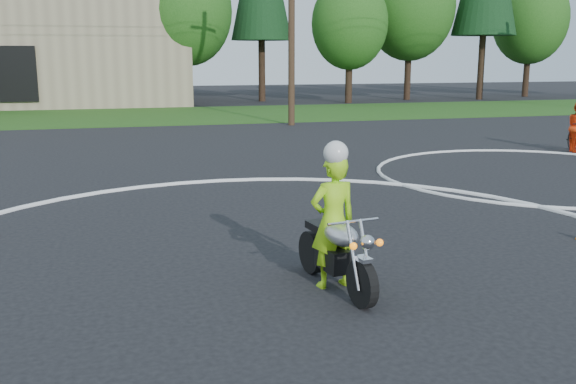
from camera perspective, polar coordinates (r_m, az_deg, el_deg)
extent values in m
plane|color=black|center=(7.10, 5.37, -12.73)|extent=(120.00, 120.00, 0.00)
cube|color=#1E4714|center=(33.25, -10.84, 6.70)|extent=(120.00, 10.00, 0.02)
torus|color=silver|center=(9.78, -0.67, -5.59)|extent=(12.12, 12.12, 0.12)
torus|color=silver|center=(17.64, 21.12, 1.55)|extent=(8.10, 8.10, 0.10)
cylinder|color=black|center=(7.79, 6.61, -8.11)|extent=(0.21, 0.60, 0.59)
cylinder|color=black|center=(8.94, 2.10, -5.37)|extent=(0.21, 0.60, 0.59)
cube|color=black|center=(8.37, 4.04, -5.91)|extent=(0.36, 0.58, 0.30)
ellipsoid|color=silver|center=(8.09, 4.74, -3.77)|extent=(0.45, 0.68, 0.28)
cube|color=black|center=(8.52, 3.14, -3.21)|extent=(0.35, 0.63, 0.10)
cylinder|color=silver|center=(7.70, 5.80, -5.62)|extent=(0.10, 0.36, 0.80)
cylinder|color=silver|center=(7.79, 6.94, -5.44)|extent=(0.10, 0.36, 0.80)
cube|color=white|center=(7.67, 6.74, -5.94)|extent=(0.17, 0.24, 0.05)
cylinder|color=silver|center=(7.78, 5.81, -2.63)|extent=(0.69, 0.15, 0.04)
sphere|color=silver|center=(7.54, 7.09, -4.46)|extent=(0.18, 0.18, 0.18)
sphere|color=orange|center=(7.48, 5.83, -4.81)|extent=(0.09, 0.09, 0.09)
sphere|color=orange|center=(7.65, 8.15, -4.47)|extent=(0.09, 0.09, 0.09)
cylinder|color=white|center=(8.80, 3.74, -5.67)|extent=(0.21, 0.79, 0.08)
imported|color=#97DC17|center=(8.28, 4.03, -2.64)|extent=(0.70, 0.52, 1.75)
sphere|color=silver|center=(8.06, 4.28, 3.47)|extent=(0.31, 0.31, 0.31)
cube|color=black|center=(38.39, -23.66, 9.58)|extent=(3.00, 0.16, 3.00)
cylinder|color=#382619|center=(40.29, -8.77, 9.96)|extent=(0.44, 0.44, 3.24)
ellipsoid|color=#1E5116|center=(40.36, -8.96, 15.59)|extent=(5.40, 5.40, 6.48)
cylinder|color=#382619|center=(43.06, -2.34, 10.69)|extent=(0.44, 0.44, 3.96)
cylinder|color=#382619|center=(41.60, 5.42, 9.86)|extent=(0.44, 0.44, 2.88)
ellipsoid|color=#1E5116|center=(41.62, 5.52, 14.71)|extent=(4.80, 4.80, 5.76)
cylinder|color=#382619|center=(45.35, 10.59, 10.34)|extent=(0.44, 0.44, 3.60)
ellipsoid|color=#1E5116|center=(45.45, 10.81, 15.89)|extent=(6.00, 6.00, 7.20)
cylinder|color=#382619|center=(46.83, 16.78, 10.53)|extent=(0.44, 0.44, 4.32)
cylinder|color=#382619|center=(51.24, 20.42, 9.77)|extent=(0.44, 0.44, 3.24)
ellipsoid|color=#1E5116|center=(51.29, 20.75, 14.19)|extent=(5.40, 5.40, 6.48)
cylinder|color=#382619|center=(41.07, -14.55, 9.51)|extent=(0.44, 0.44, 2.88)
ellipsoid|color=#1E5116|center=(41.09, -14.81, 14.41)|extent=(4.80, 4.80, 5.76)
cylinder|color=#473321|center=(28.08, 0.32, 16.17)|extent=(0.28, 0.28, 10.00)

